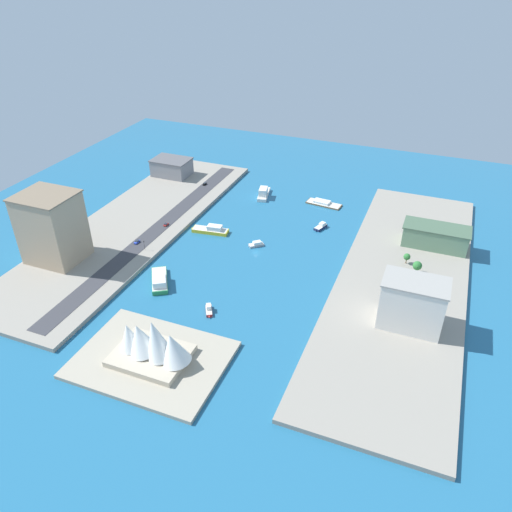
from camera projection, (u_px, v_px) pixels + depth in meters
name	position (u px, v px, depth m)	size (l,w,h in m)	color
ground_plane	(256.00, 252.00, 312.44)	(440.00, 440.00, 0.00)	#23668E
quay_west	(402.00, 281.00, 283.52)	(70.00, 240.00, 2.50)	gray
quay_east	(134.00, 225.00, 340.03)	(70.00, 240.00, 2.50)	gray
peninsula_point	(152.00, 360.00, 230.35)	(68.80, 51.42, 2.00)	#A89E89
road_strip	(158.00, 229.00, 333.32)	(11.61, 228.00, 0.15)	#38383D
ferry_green_doubledeck	(159.00, 280.00, 282.31)	(20.78, 25.83, 6.48)	#2D8C4C
tugboat_red	(209.00, 310.00, 260.99)	(7.23, 10.15, 3.91)	red
yacht_sleek_gray	(256.00, 244.00, 318.59)	(9.93, 9.33, 3.14)	#999EA3
ferry_yellow_fast	(211.00, 230.00, 333.20)	(26.34, 10.30, 5.45)	yellow
barge_flat_brown	(323.00, 203.00, 369.70)	(27.09, 11.99, 2.78)	brown
patrol_launch_navy	(321.00, 227.00, 338.27)	(7.47, 12.22, 3.61)	#1E284C
ferry_white_commuter	(264.00, 193.00, 380.24)	(11.53, 25.08, 7.84)	silver
warehouse_low_gray	(172.00, 167.00, 407.87)	(30.28, 21.68, 13.63)	gray
terminal_long_green	(435.00, 236.00, 310.95)	(40.39, 17.92, 13.62)	slate
hotel_broad_white	(412.00, 303.00, 242.58)	(31.38, 19.79, 26.15)	silver
apartment_midrise_tan	(52.00, 227.00, 291.35)	(32.24, 28.39, 42.04)	tan
pickup_red	(166.00, 224.00, 336.66)	(2.13, 4.35, 1.58)	black
suv_black	(205.00, 184.00, 393.79)	(1.78, 4.28, 1.57)	black
hatchback_blue	(137.00, 242.00, 316.91)	(1.96, 4.72, 1.54)	black
traffic_light_waterfront	(144.00, 244.00, 307.92)	(0.36, 0.36, 6.50)	black
opera_landmark	(152.00, 344.00, 224.63)	(37.89, 26.19, 23.27)	#BCAD93
park_tree_cluster	(414.00, 263.00, 288.71)	(11.52, 12.80, 7.55)	brown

